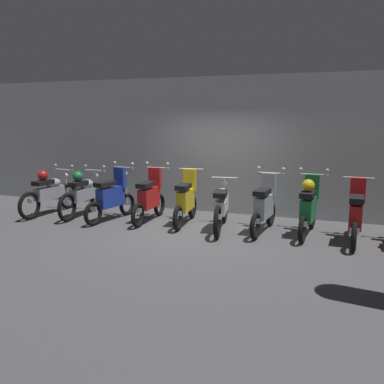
% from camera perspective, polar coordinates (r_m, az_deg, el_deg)
% --- Properties ---
extents(ground_plane, '(80.00, 80.00, 0.00)m').
position_cam_1_polar(ground_plane, '(8.42, 0.61, -5.54)').
color(ground_plane, '#4C4C4F').
extents(back_wall, '(16.00, 0.30, 3.26)m').
position_cam_1_polar(back_wall, '(10.06, 4.42, 6.43)').
color(back_wall, '#9EA0A3').
rests_on(back_wall, ground).
extents(motorbike_slot_0, '(0.59, 1.95, 1.15)m').
position_cam_1_polar(motorbike_slot_0, '(10.47, -19.12, -0.04)').
color(motorbike_slot_0, black).
rests_on(motorbike_slot_0, ground).
extents(motorbike_slot_1, '(0.59, 1.95, 1.15)m').
position_cam_1_polar(motorbike_slot_1, '(10.07, -14.82, -0.20)').
color(motorbike_slot_1, black).
rests_on(motorbike_slot_1, ground).
extents(motorbike_slot_2, '(0.58, 1.67, 1.29)m').
position_cam_1_polar(motorbike_slot_2, '(9.47, -11.05, -0.68)').
color(motorbike_slot_2, black).
rests_on(motorbike_slot_2, ground).
extents(motorbike_slot_3, '(0.59, 1.68, 1.29)m').
position_cam_1_polar(motorbike_slot_3, '(9.25, -5.88, -0.81)').
color(motorbike_slot_3, black).
rests_on(motorbike_slot_3, ground).
extents(motorbike_slot_4, '(0.56, 1.68, 1.18)m').
position_cam_1_polar(motorbike_slot_4, '(8.95, -0.84, -1.15)').
color(motorbike_slot_4, black).
rests_on(motorbike_slot_4, ground).
extents(motorbike_slot_5, '(0.57, 1.94, 1.03)m').
position_cam_1_polar(motorbike_slot_5, '(8.50, 4.10, -2.01)').
color(motorbike_slot_5, black).
rests_on(motorbike_slot_5, ground).
extents(motorbike_slot_6, '(0.59, 1.68, 1.29)m').
position_cam_1_polar(motorbike_slot_6, '(8.41, 10.00, -2.00)').
color(motorbike_slot_6, black).
rests_on(motorbike_slot_6, ground).
extents(motorbike_slot_7, '(0.59, 1.68, 1.29)m').
position_cam_1_polar(motorbike_slot_7, '(8.36, 15.86, -2.03)').
color(motorbike_slot_7, black).
rests_on(motorbike_slot_7, ground).
extents(motorbike_slot_8, '(0.56, 1.68, 1.18)m').
position_cam_1_polar(motorbike_slot_8, '(8.18, 21.77, -2.95)').
color(motorbike_slot_8, black).
rests_on(motorbike_slot_8, ground).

